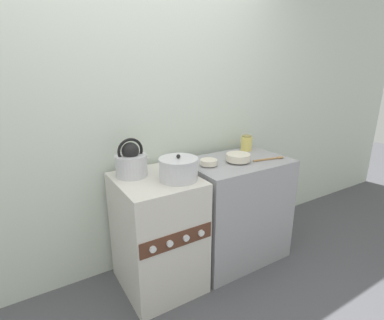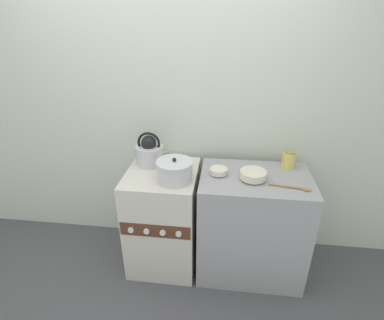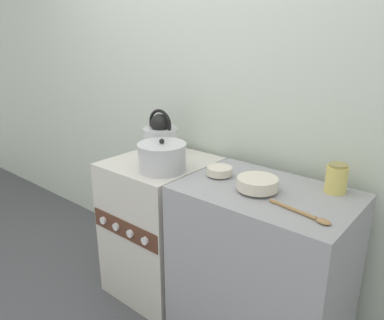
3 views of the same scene
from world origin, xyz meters
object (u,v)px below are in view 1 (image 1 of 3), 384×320
at_px(kettle, 131,162).
at_px(small_ceramic_bowl, 209,162).
at_px(stove, 158,233).
at_px(cooking_pot, 179,169).
at_px(storage_jar, 246,143).
at_px(enamel_bowl, 238,157).

relative_size(kettle, small_ceramic_bowl, 2.10).
distance_m(stove, kettle, 0.57).
height_order(cooking_pot, storage_jar, cooking_pot).
xyz_separation_m(kettle, cooking_pot, (0.25, -0.24, -0.03)).
bearing_deg(storage_jar, stove, -170.10).
distance_m(stove, cooking_pot, 0.54).
bearing_deg(enamel_bowl, small_ceramic_bowl, 169.49).
distance_m(stove, enamel_bowl, 0.85).
bearing_deg(enamel_bowl, cooking_pot, -174.87).
height_order(enamel_bowl, small_ceramic_bowl, enamel_bowl).
bearing_deg(cooking_pot, storage_jar, 18.02).
bearing_deg(kettle, cooking_pot, -44.38).
bearing_deg(kettle, enamel_bowl, -13.05).
height_order(cooking_pot, enamel_bowl, cooking_pot).
xyz_separation_m(kettle, enamel_bowl, (0.81, -0.19, -0.05)).
bearing_deg(storage_jar, enamel_bowl, -141.46).
xyz_separation_m(stove, cooking_pot, (0.12, -0.11, 0.51)).
height_order(stove, enamel_bowl, enamel_bowl).
relative_size(kettle, enamel_bowl, 1.43).
bearing_deg(storage_jar, cooking_pot, -161.98).
height_order(kettle, small_ceramic_bowl, kettle).
xyz_separation_m(small_ceramic_bowl, storage_jar, (0.54, 0.18, 0.04)).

